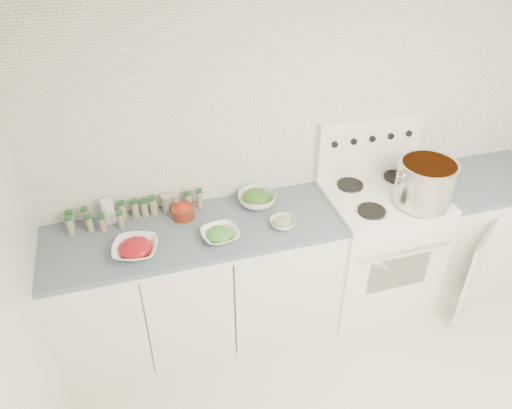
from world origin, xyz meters
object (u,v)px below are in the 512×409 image
object	(u,v)px
stock_pot	(426,181)
bowl_tomato	(135,248)
bowl_snowpea	(220,234)
stove	(375,243)

from	to	relation	value
stock_pot	bowl_tomato	world-z (taller)	stock_pot
stock_pot	bowl_tomato	bearing A→B (deg)	178.24
stock_pot	bowl_snowpea	bearing A→B (deg)	177.78
bowl_tomato	stove	bearing A→B (deg)	3.98
bowl_tomato	bowl_snowpea	xyz separation A→B (m)	(0.50, -0.00, -0.01)
stove	bowl_tomato	distance (m)	1.73
stove	stock_pot	bearing A→B (deg)	-44.14
bowl_snowpea	stove	bearing A→B (deg)	5.91
stove	bowl_tomato	bearing A→B (deg)	-176.02
stove	stock_pot	xyz separation A→B (m)	(0.18, -0.17, 0.60)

